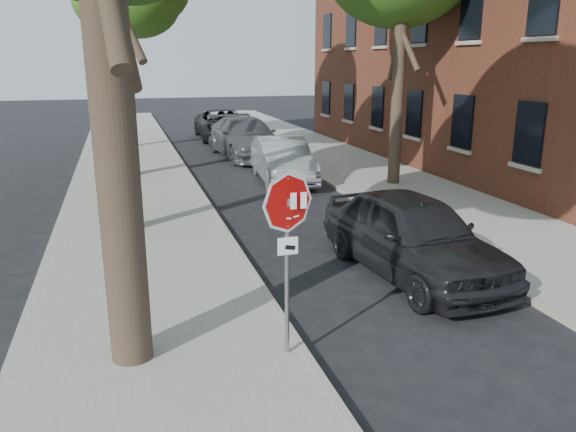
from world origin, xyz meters
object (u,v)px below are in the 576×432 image
object	(u,v)px
stop_sign	(288,229)
car_d	(223,124)
car_c	(246,138)
car_a	(413,235)
car_b	(283,160)

from	to	relation	value
stop_sign	car_d	bearing A→B (deg)	82.02
stop_sign	car_c	world-z (taller)	stop_sign
car_a	car_d	distance (m)	20.88
car_c	stop_sign	bearing A→B (deg)	-105.10
car_a	car_d	xyz separation A→B (m)	(-0.02, 20.88, -0.03)
stop_sign	car_d	xyz separation A→B (m)	(3.28, 23.40, -1.16)
stop_sign	car_c	bearing A→B (deg)	79.54
car_b	car_d	distance (m)	11.61
car_d	car_b	bearing A→B (deg)	-88.34
car_b	car_d	world-z (taller)	car_d
stop_sign	car_b	bearing A→B (deg)	74.36
car_b	car_d	bearing A→B (deg)	94.63
stop_sign	car_a	bearing A→B (deg)	37.34
car_b	car_d	xyz separation A→B (m)	(-0.02, 11.61, 0.03)
stop_sign	car_b	distance (m)	12.30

